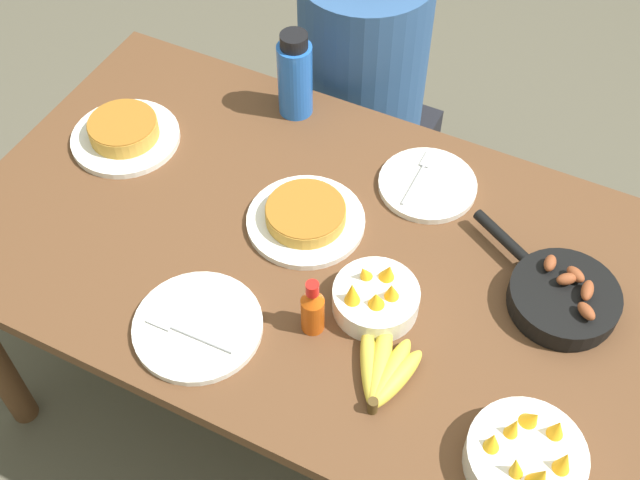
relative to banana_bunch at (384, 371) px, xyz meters
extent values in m
plane|color=#565142|center=(-0.24, 0.22, -0.73)|extent=(14.00, 14.00, 0.00)
cube|color=brown|center=(-0.24, 0.22, -0.04)|extent=(1.58, 0.90, 0.03)
cylinder|color=brown|center=(-0.98, 0.61, -0.39)|extent=(0.07, 0.07, 0.68)
ellipsoid|color=gold|center=(0.03, -0.01, 0.00)|extent=(0.07, 0.16, 0.04)
ellipsoid|color=gold|center=(0.01, 0.00, 0.00)|extent=(0.04, 0.17, 0.04)
ellipsoid|color=gold|center=(-0.01, 0.01, 0.00)|extent=(0.09, 0.20, 0.04)
ellipsoid|color=gold|center=(-0.03, 0.00, 0.00)|extent=(0.12, 0.18, 0.03)
cylinder|color=#4C3819|center=(0.01, -0.07, 0.00)|extent=(0.02, 0.02, 0.04)
cylinder|color=black|center=(0.26, 0.31, -0.01)|extent=(0.22, 0.22, 0.01)
cylinder|color=black|center=(0.26, 0.31, 0.01)|extent=(0.22, 0.22, 0.04)
cylinder|color=black|center=(0.10, 0.40, 0.02)|extent=(0.14, 0.10, 0.02)
ellipsoid|color=brown|center=(0.21, 0.35, 0.05)|extent=(0.03, 0.04, 0.03)
ellipsoid|color=brown|center=(0.26, 0.34, 0.05)|extent=(0.05, 0.04, 0.03)
ellipsoid|color=brown|center=(0.29, 0.31, 0.05)|extent=(0.03, 0.05, 0.03)
ellipsoid|color=brown|center=(0.30, 0.27, 0.05)|extent=(0.05, 0.05, 0.02)
ellipsoid|color=brown|center=(0.25, 0.32, 0.05)|extent=(0.05, 0.05, 0.03)
cylinder|color=silver|center=(-0.81, 0.31, -0.01)|extent=(0.26, 0.26, 0.02)
cylinder|color=gold|center=(-0.81, 0.31, 0.02)|extent=(0.16, 0.16, 0.04)
cylinder|color=#9B601E|center=(-0.81, 0.31, 0.04)|extent=(0.16, 0.16, 0.00)
cylinder|color=silver|center=(-0.30, 0.27, -0.01)|extent=(0.26, 0.26, 0.02)
cylinder|color=gold|center=(-0.30, 0.27, 0.01)|extent=(0.18, 0.18, 0.03)
cylinder|color=#9B601E|center=(-0.30, 0.27, 0.03)|extent=(0.17, 0.17, 0.00)
cylinder|color=silver|center=(-0.37, -0.07, -0.01)|extent=(0.26, 0.26, 0.02)
cylinder|color=#B2B2B7|center=(-0.34, -0.09, 0.00)|extent=(0.14, 0.01, 0.01)
cube|color=#B2B2B7|center=(-0.44, -0.10, 0.00)|extent=(0.05, 0.02, 0.00)
cylinder|color=silver|center=(-0.10, 0.49, -0.01)|extent=(0.22, 0.22, 0.02)
cylinder|color=#B2B2B7|center=(-0.13, 0.47, 0.00)|extent=(0.01, 0.13, 0.01)
cube|color=#B2B2B7|center=(-0.13, 0.56, 0.00)|extent=(0.02, 0.05, 0.00)
cylinder|color=silver|center=(-0.08, 0.14, 0.01)|extent=(0.17, 0.17, 0.05)
cone|color=#F4A819|center=(-0.05, 0.14, 0.06)|extent=(0.03, 0.04, 0.06)
cone|color=#F4A819|center=(-0.07, 0.18, 0.05)|extent=(0.05, 0.04, 0.05)
cone|color=#F4A819|center=(-0.11, 0.16, 0.05)|extent=(0.04, 0.05, 0.05)
cone|color=#F4A819|center=(-0.11, 0.10, 0.06)|extent=(0.05, 0.05, 0.06)
cone|color=#F4A819|center=(-0.07, 0.11, 0.05)|extent=(0.05, 0.05, 0.04)
cylinder|color=silver|center=(0.29, -0.06, 0.01)|extent=(0.21, 0.21, 0.06)
cone|color=#F4A819|center=(0.35, -0.06, 0.06)|extent=(0.04, 0.04, 0.06)
cone|color=#F4A819|center=(0.32, 0.00, 0.06)|extent=(0.05, 0.05, 0.05)
cone|color=#F4A819|center=(0.28, 0.00, 0.05)|extent=(0.05, 0.05, 0.05)
cone|color=#F4A819|center=(0.25, -0.03, 0.06)|extent=(0.04, 0.04, 0.05)
cone|color=#F4A819|center=(0.23, -0.07, 0.05)|extent=(0.04, 0.05, 0.04)
cone|color=#F4A819|center=(0.28, -0.10, 0.06)|extent=(0.04, 0.04, 0.05)
cone|color=#F4A819|center=(0.32, -0.10, 0.06)|extent=(0.06, 0.06, 0.06)
cylinder|color=blue|center=(-0.49, 0.59, 0.08)|extent=(0.08, 0.08, 0.19)
cylinder|color=black|center=(-0.49, 0.59, 0.19)|extent=(0.07, 0.07, 0.03)
cylinder|color=#C64C0F|center=(-0.17, 0.04, 0.03)|extent=(0.05, 0.05, 0.09)
cone|color=#C64C0F|center=(-0.17, 0.04, 0.08)|extent=(0.05, 0.05, 0.03)
cylinder|color=red|center=(-0.17, 0.04, 0.11)|extent=(0.03, 0.03, 0.03)
cube|color=black|center=(-0.45, 0.89, -0.53)|extent=(0.39, 0.39, 0.40)
cylinder|color=#2D5184|center=(-0.45, 0.89, -0.07)|extent=(0.35, 0.35, 0.53)
camera|label=1|loc=(0.22, -0.73, 1.33)|focal=45.00mm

